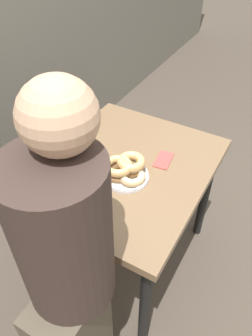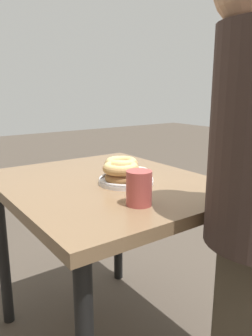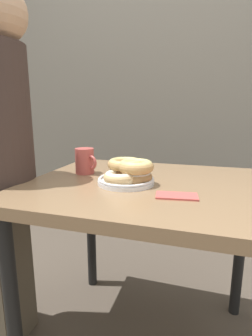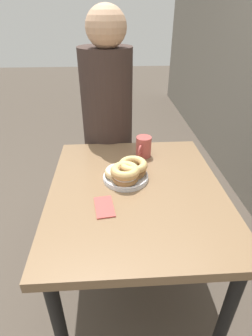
{
  "view_description": "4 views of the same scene",
  "coord_description": "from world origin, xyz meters",
  "px_view_note": "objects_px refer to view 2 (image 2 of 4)",
  "views": [
    {
      "loc": [
        -1.02,
        -0.48,
        1.77
      ],
      "look_at": [
        -0.07,
        0.06,
        0.8
      ],
      "focal_mm": 35.0,
      "sensor_mm": 36.0,
      "label": 1
    },
    {
      "loc": [
        -1.05,
        0.76,
        1.09
      ],
      "look_at": [
        -0.07,
        0.06,
        0.8
      ],
      "focal_mm": 35.0,
      "sensor_mm": 36.0,
      "label": 2
    },
    {
      "loc": [
        0.2,
        -0.84,
        1.01
      ],
      "look_at": [
        -0.07,
        0.06,
        0.8
      ],
      "focal_mm": 28.0,
      "sensor_mm": 36.0,
      "label": 3
    },
    {
      "loc": [
        0.94,
        -0.0,
        1.42
      ],
      "look_at": [
        -0.07,
        0.06,
        0.8
      ],
      "focal_mm": 28.0,
      "sensor_mm": 36.0,
      "label": 4
    }
  ],
  "objects_px": {
    "coffee_mug": "(139,187)",
    "donut_plate": "(124,172)",
    "napkin": "(118,169)",
    "dining_table": "(107,204)"
  },
  "relations": [
    {
      "from": "coffee_mug",
      "to": "donut_plate",
      "type": "bearing_deg",
      "value": -24.75
    },
    {
      "from": "donut_plate",
      "to": "napkin",
      "type": "distance_m",
      "value": 0.22
    },
    {
      "from": "coffee_mug",
      "to": "napkin",
      "type": "distance_m",
      "value": 0.47
    },
    {
      "from": "napkin",
      "to": "dining_table",
      "type": "bearing_deg",
      "value": 131.71
    },
    {
      "from": "donut_plate",
      "to": "napkin",
      "type": "height_order",
      "value": "donut_plate"
    },
    {
      "from": "dining_table",
      "to": "coffee_mug",
      "type": "bearing_deg",
      "value": 167.51
    },
    {
      "from": "donut_plate",
      "to": "coffee_mug",
      "type": "xyz_separation_m",
      "value": [
        -0.22,
        0.1,
        0.01
      ]
    },
    {
      "from": "coffee_mug",
      "to": "napkin",
      "type": "relative_size",
      "value": 0.8
    },
    {
      "from": "donut_plate",
      "to": "coffee_mug",
      "type": "relative_size",
      "value": 2.19
    },
    {
      "from": "coffee_mug",
      "to": "napkin",
      "type": "xyz_separation_m",
      "value": [
        0.41,
        -0.2,
        -0.05
      ]
    }
  ]
}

